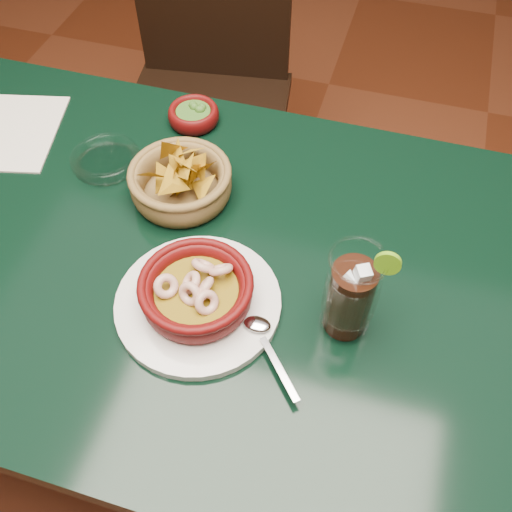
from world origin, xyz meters
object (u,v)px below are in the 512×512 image
(dining_table, at_px, (185,283))
(cola_drink, at_px, (351,295))
(shrimp_plate, at_px, (197,294))
(chip_basket, at_px, (181,182))
(dining_chair, at_px, (208,88))

(dining_table, relative_size, cola_drink, 6.43)
(dining_table, height_order, cola_drink, cola_drink)
(shrimp_plate, relative_size, chip_basket, 1.49)
(shrimp_plate, distance_m, cola_drink, 0.23)
(dining_chair, bearing_deg, cola_drink, -56.70)
(cola_drink, bearing_deg, shrimp_plate, -171.98)
(chip_basket, bearing_deg, dining_table, -71.70)
(dining_chair, relative_size, chip_basket, 4.48)
(dining_chair, height_order, chip_basket, dining_chair)
(dining_table, distance_m, cola_drink, 0.35)
(dining_table, xyz_separation_m, cola_drink, (0.29, -0.06, 0.18))
(dining_table, bearing_deg, chip_basket, 108.30)
(dining_chair, height_order, shrimp_plate, dining_chair)
(cola_drink, bearing_deg, chip_basket, 151.20)
(shrimp_plate, bearing_deg, dining_table, 126.31)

